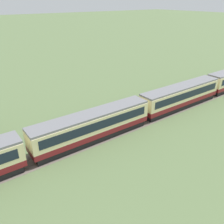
% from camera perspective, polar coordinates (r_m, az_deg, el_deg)
% --- Properties ---
extents(ground_plane, '(600.00, 600.00, 0.00)m').
position_cam_1_polar(ground_plane, '(51.38, 19.98, 3.00)').
color(ground_plane, '#566B42').
extents(passenger_train, '(95.08, 3.19, 4.25)m').
position_cam_1_polar(passenger_train, '(33.74, -4.26, -2.99)').
color(passenger_train, maroon).
rests_on(passenger_train, ground_plane).
extents(railway_track, '(167.68, 3.60, 0.04)m').
position_cam_1_polar(railway_track, '(33.52, -9.27, -8.20)').
color(railway_track, '#665B51').
rests_on(railway_track, ground_plane).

